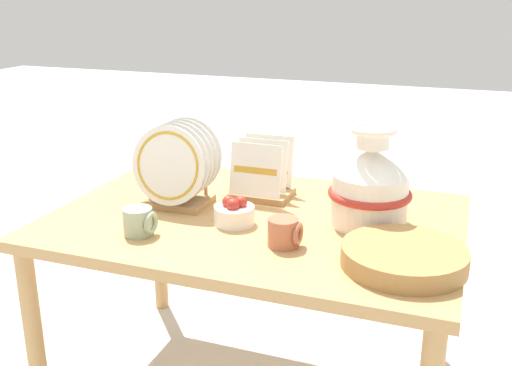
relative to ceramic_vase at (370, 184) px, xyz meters
The scene contains 8 objects.
display_table 0.40m from the ceramic_vase, behind, with size 1.27×0.89×0.65m.
ceramic_vase is the anchor object (origin of this frame).
dish_rack_round_plates 0.62m from the ceramic_vase, behind, with size 0.26×0.18×0.28m.
dish_rack_square_plates 0.41m from the ceramic_vase, 161.91° to the left, with size 0.20×0.17×0.20m.
wicker_charger_stack 0.31m from the ceramic_vase, 61.92° to the right, with size 0.32×0.32×0.05m.
mug_sage_glaze 0.69m from the ceramic_vase, 153.18° to the right, with size 0.09×0.09×0.08m.
mug_terracotta_glaze 0.32m from the ceramic_vase, 128.37° to the right, with size 0.09×0.09×0.08m.
fruit_bowl 0.42m from the ceramic_vase, 160.29° to the right, with size 0.12×0.12×0.09m.
Camera 1 is at (0.61, -1.66, 1.34)m, focal length 42.00 mm.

